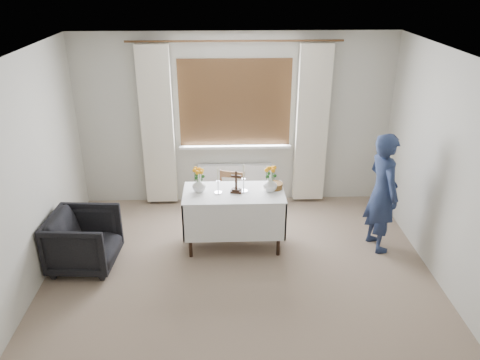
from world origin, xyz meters
name	(u,v)px	position (x,y,z in m)	size (l,w,h in m)	color
ground	(241,305)	(0.00, 0.00, 0.00)	(5.00, 5.00, 0.00)	gray
altar_table	(234,219)	(-0.05, 1.17, 0.38)	(1.24, 0.64, 0.76)	white
wooden_chair	(230,203)	(-0.10, 1.58, 0.40)	(0.37, 0.37, 0.80)	brown
armchair	(84,240)	(-1.82, 0.80, 0.34)	(0.73, 0.75, 0.69)	black
person	(382,193)	(1.76, 1.10, 0.76)	(0.56, 0.37, 1.52)	navy
radiator	(235,183)	(0.00, 2.42, 0.30)	(1.10, 0.10, 0.60)	white
wooden_cross	(236,182)	(-0.02, 1.17, 0.90)	(0.13, 0.09, 0.28)	black
candlestick_left	(218,181)	(-0.24, 1.16, 0.93)	(0.10, 0.10, 0.33)	silver
candlestick_right	(244,178)	(0.07, 1.19, 0.94)	(0.10, 0.10, 0.35)	silver
flower_vase_left	(199,185)	(-0.47, 1.21, 0.85)	(0.17, 0.17, 0.17)	silver
flower_vase_right	(270,184)	(0.40, 1.20, 0.85)	(0.17, 0.17, 0.18)	silver
wicker_basket	(275,186)	(0.47, 1.27, 0.80)	(0.19, 0.19, 0.07)	brown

